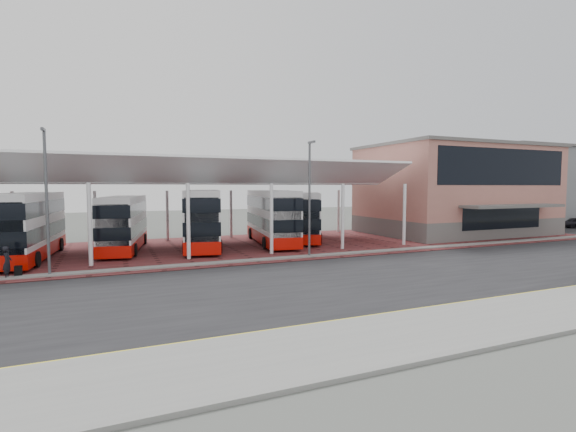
{
  "coord_description": "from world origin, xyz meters",
  "views": [
    {
      "loc": [
        -10.84,
        -19.83,
        4.94
      ],
      "look_at": [
        0.53,
        6.68,
        2.92
      ],
      "focal_mm": 26.0,
      "sensor_mm": 36.0,
      "label": 1
    }
  ],
  "objects_px": {
    "terminal": "(455,190)",
    "pedestrian": "(7,262)",
    "bus_5": "(306,216)",
    "bus_2": "(124,224)",
    "bus_1": "(28,226)",
    "bus_3": "(202,219)",
    "bus_4": "(271,217)"
  },
  "relations": [
    {
      "from": "terminal",
      "to": "pedestrian",
      "type": "bearing_deg",
      "value": -168.87
    },
    {
      "from": "bus_5",
      "to": "bus_2",
      "type": "bearing_deg",
      "value": -152.8
    },
    {
      "from": "bus_1",
      "to": "pedestrian",
      "type": "xyz_separation_m",
      "value": [
        -0.03,
        -6.42,
        -1.36
      ]
    },
    {
      "from": "bus_1",
      "to": "bus_3",
      "type": "distance_m",
      "value": 12.02
    },
    {
      "from": "bus_3",
      "to": "bus_5",
      "type": "height_order",
      "value": "bus_3"
    },
    {
      "from": "terminal",
      "to": "bus_5",
      "type": "relative_size",
      "value": 1.75
    },
    {
      "from": "bus_4",
      "to": "terminal",
      "type": "bearing_deg",
      "value": 9.13
    },
    {
      "from": "terminal",
      "to": "bus_4",
      "type": "distance_m",
      "value": 21.08
    },
    {
      "from": "bus_2",
      "to": "pedestrian",
      "type": "relative_size",
      "value": 5.97
    },
    {
      "from": "terminal",
      "to": "bus_3",
      "type": "xyz_separation_m",
      "value": [
        -26.95,
        -0.07,
        -2.3
      ]
    },
    {
      "from": "terminal",
      "to": "bus_2",
      "type": "xyz_separation_m",
      "value": [
        -32.87,
        0.53,
        -2.53
      ]
    },
    {
      "from": "pedestrian",
      "to": "bus_4",
      "type": "bearing_deg",
      "value": -65.77
    },
    {
      "from": "bus_4",
      "to": "bus_1",
      "type": "bearing_deg",
      "value": -167.18
    },
    {
      "from": "bus_3",
      "to": "bus_4",
      "type": "xyz_separation_m",
      "value": [
        6.0,
        0.02,
        -0.03
      ]
    },
    {
      "from": "bus_4",
      "to": "pedestrian",
      "type": "relative_size",
      "value": 6.55
    },
    {
      "from": "bus_3",
      "to": "bus_1",
      "type": "bearing_deg",
      "value": -162.41
    },
    {
      "from": "bus_2",
      "to": "bus_5",
      "type": "distance_m",
      "value": 15.75
    },
    {
      "from": "bus_1",
      "to": "bus_2",
      "type": "height_order",
      "value": "bus_1"
    },
    {
      "from": "bus_3",
      "to": "pedestrian",
      "type": "distance_m",
      "value": 14.27
    },
    {
      "from": "bus_2",
      "to": "bus_5",
      "type": "xyz_separation_m",
      "value": [
        15.75,
        0.41,
        0.08
      ]
    },
    {
      "from": "terminal",
      "to": "bus_4",
      "type": "xyz_separation_m",
      "value": [
        -20.95,
        -0.04,
        -2.33
      ]
    },
    {
      "from": "pedestrian",
      "to": "bus_2",
      "type": "bearing_deg",
      "value": -35.31
    },
    {
      "from": "terminal",
      "to": "bus_5",
      "type": "distance_m",
      "value": 17.32
    },
    {
      "from": "bus_2",
      "to": "bus_1",
      "type": "bearing_deg",
      "value": -153.63
    },
    {
      "from": "bus_3",
      "to": "pedestrian",
      "type": "xyz_separation_m",
      "value": [
        -12.0,
        -7.6,
        -1.43
      ]
    },
    {
      "from": "bus_2",
      "to": "bus_5",
      "type": "bearing_deg",
      "value": 11.57
    },
    {
      "from": "terminal",
      "to": "pedestrian",
      "type": "relative_size",
      "value": 10.62
    },
    {
      "from": "bus_5",
      "to": "terminal",
      "type": "bearing_deg",
      "value": 22.59
    },
    {
      "from": "bus_1",
      "to": "bus_4",
      "type": "xyz_separation_m",
      "value": [
        17.96,
        1.19,
        0.04
      ]
    },
    {
      "from": "bus_1",
      "to": "bus_2",
      "type": "xyz_separation_m",
      "value": [
        6.05,
        1.77,
        -0.16
      ]
    },
    {
      "from": "bus_3",
      "to": "bus_5",
      "type": "relative_size",
      "value": 1.1
    },
    {
      "from": "terminal",
      "to": "bus_5",
      "type": "bearing_deg",
      "value": 176.87
    }
  ]
}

